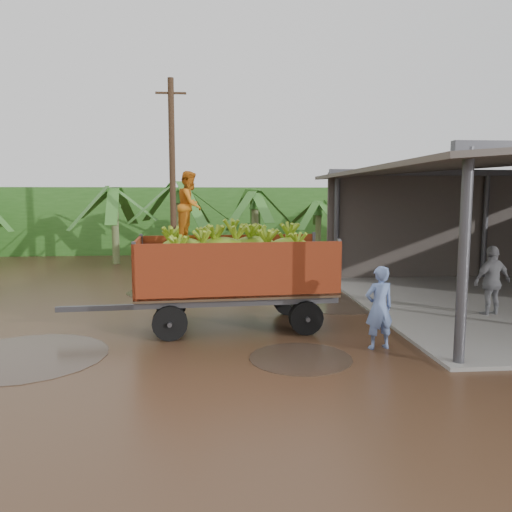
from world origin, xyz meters
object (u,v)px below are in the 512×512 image
Objects in this scene: man_blue at (379,308)px; man_grey at (492,282)px; banana_trailer at (233,269)px; utility_pole at (172,176)px.

man_blue is 4.48m from man_grey.
man_blue is 0.92× the size of man_grey.
man_blue is at bearing 18.87° from man_grey.
man_blue is (2.91, -2.03, -0.54)m from banana_trailer.
man_grey reaches higher than man_blue.
banana_trailer is 3.46× the size of man_grey.
banana_trailer is at bearing -76.25° from utility_pole.
utility_pole is (-8.79, 8.13, 2.98)m from man_grey.
utility_pole is (-4.99, 10.51, 3.05)m from man_blue.
utility_pole is at bearing 99.85° from banana_trailer.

